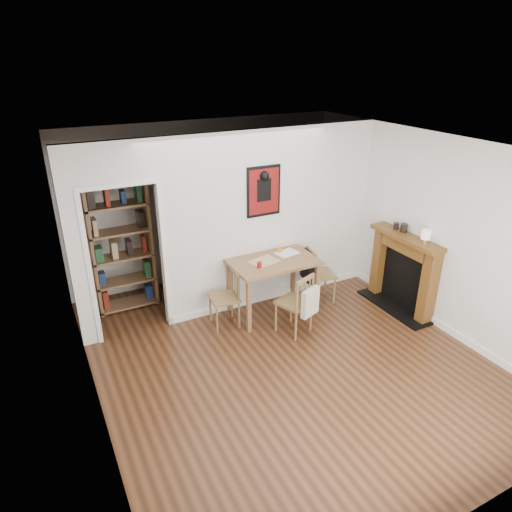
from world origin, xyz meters
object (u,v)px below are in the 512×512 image
dining_table (273,266)px  chair_front (295,303)px  bookshelf (121,244)px  red_glass (259,265)px  notebook (287,253)px  fireplace (404,269)px  orange_fruit (280,250)px  ceramic_jar_a (404,228)px  chair_right (319,274)px  mantel_lamp (426,235)px  ceramic_jar_b (396,226)px  chair_left (224,299)px

dining_table → chair_front: chair_front is taller
bookshelf → red_glass: (1.57, -1.27, -0.13)m
notebook → red_glass: bearing=-157.5°
fireplace → notebook: fireplace is taller
fireplace → orange_fruit: fireplace is taller
bookshelf → chair_front: bearing=-42.9°
notebook → ceramic_jar_a: bearing=-25.8°
chair_right → chair_front: bearing=-144.2°
red_glass → ceramic_jar_a: 2.17m
mantel_lamp → ceramic_jar_b: size_ratio=2.02×
red_glass → chair_right: bearing=5.5°
fireplace → orange_fruit: bearing=149.6°
bookshelf → notebook: (2.15, -1.03, -0.17)m
dining_table → mantel_lamp: size_ratio=6.30×
notebook → ceramic_jar_b: ceramic_jar_b is taller
bookshelf → ceramic_jar_a: (3.66, -1.76, 0.21)m
dining_table → chair_front: size_ratio=1.39×
orange_fruit → dining_table: bearing=-140.0°
orange_fruit → ceramic_jar_b: (1.57, -0.66, 0.33)m
chair_right → bookshelf: bookshelf is taller
red_glass → orange_fruit: red_glass is taller
notebook → ceramic_jar_b: (1.49, -0.59, 0.36)m
chair_left → ceramic_jar_b: 2.71m
chair_front → ceramic_jar_b: size_ratio=9.15×
dining_table → orange_fruit: size_ratio=15.78×
notebook → chair_left: bearing=-173.9°
chair_right → mantel_lamp: size_ratio=4.44×
chair_front → ceramic_jar_a: bearing=-0.7°
red_glass → ceramic_jar_b: (2.06, -0.35, 0.33)m
fireplace → mantel_lamp: 0.75m
chair_right → orange_fruit: size_ratio=11.12×
chair_front → mantel_lamp: (1.72, -0.49, 0.83)m
red_glass → bookshelf: bearing=141.0°
orange_fruit → chair_right: bearing=-19.1°
chair_right → chair_front: size_ratio=0.98×
bookshelf → orange_fruit: bookshelf is taller
orange_fruit → ceramic_jar_b: ceramic_jar_b is taller
dining_table → fireplace: bearing=-22.8°
red_glass → notebook: (0.58, 0.24, -0.03)m
bookshelf → fireplace: bookshelf is taller
chair_right → red_glass: size_ratio=10.33×
chair_left → mantel_lamp: size_ratio=4.25×
dining_table → red_glass: size_ratio=14.66×
chair_front → orange_fruit: (0.20, 0.77, 0.43)m
notebook → ceramic_jar_a: ceramic_jar_a is taller
chair_front → orange_fruit: size_ratio=11.33×
red_glass → notebook: red_glass is taller
orange_fruit → mantel_lamp: size_ratio=0.40×
bookshelf → ceramic_jar_a: size_ratio=16.97×
mantel_lamp → ceramic_jar_b: mantel_lamp is taller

